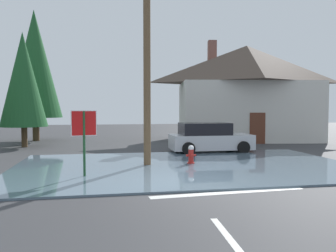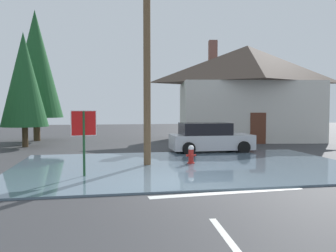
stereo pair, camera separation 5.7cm
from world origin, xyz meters
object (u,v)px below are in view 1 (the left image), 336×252
object	(u,v)px
parked_car	(209,138)
pine_tree_mid_left	(23,80)
house	(246,91)
pine_tree_short_left	(35,64)
stop_sign_near	(84,130)
utility_pole	(147,38)
fire_hydrant	(191,155)

from	to	relation	value
parked_car	pine_tree_mid_left	distance (m)	11.29
house	pine_tree_mid_left	size ratio (longest dim) A/B	1.60
pine_tree_short_left	parked_car	bearing A→B (deg)	-39.86
stop_sign_near	parked_car	xyz separation A→B (m)	(5.98, 5.62, -0.84)
parked_car	stop_sign_near	bearing A→B (deg)	-136.75
stop_sign_near	utility_pole	xyz separation A→B (m)	(2.30, 1.91, 3.41)
fire_hydrant	stop_sign_near	bearing A→B (deg)	-154.93
stop_sign_near	parked_car	distance (m)	8.25
pine_tree_mid_left	pine_tree_short_left	bearing A→B (deg)	91.40
utility_pole	parked_car	bearing A→B (deg)	45.27
utility_pole	parked_car	distance (m)	6.73
utility_pole	house	xyz separation A→B (m)	(8.41, 10.05, -1.48)
stop_sign_near	pine_tree_short_left	world-z (taller)	pine_tree_short_left
fire_hydrant	house	bearing A→B (deg)	56.57
stop_sign_near	utility_pole	distance (m)	4.53
pine_tree_mid_left	stop_sign_near	bearing A→B (deg)	-68.24
pine_tree_mid_left	pine_tree_short_left	world-z (taller)	pine_tree_short_left
parked_car	pine_tree_short_left	xyz separation A→B (m)	(-10.04, 8.38, 4.62)
utility_pole	parked_car	world-z (taller)	utility_pole
utility_pole	pine_tree_short_left	distance (m)	13.67
pine_tree_mid_left	house	bearing A→B (deg)	7.91
pine_tree_short_left	fire_hydrant	bearing A→B (deg)	-56.10
pine_tree_mid_left	pine_tree_short_left	xyz separation A→B (m)	(-0.10, 4.08, 1.40)
utility_pole	house	distance (m)	13.18
utility_pole	pine_tree_mid_left	xyz separation A→B (m)	(-6.26, 8.01, -1.03)
house	pine_tree_short_left	world-z (taller)	pine_tree_short_left
fire_hydrant	house	world-z (taller)	house
pine_tree_mid_left	fire_hydrant	bearing A→B (deg)	-44.96
utility_pole	pine_tree_mid_left	world-z (taller)	utility_pole
stop_sign_near	house	bearing A→B (deg)	48.16
stop_sign_near	fire_hydrant	world-z (taller)	stop_sign_near
fire_hydrant	utility_pole	world-z (taller)	utility_pole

